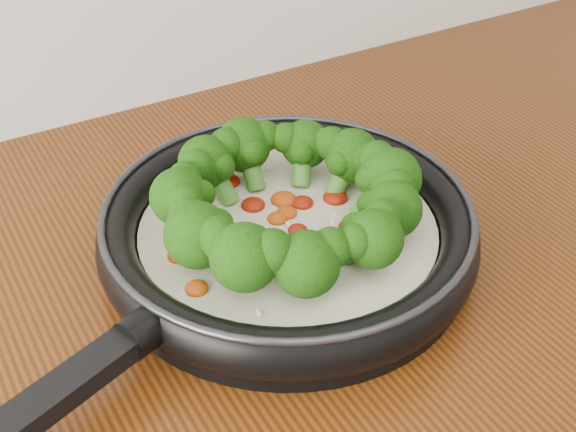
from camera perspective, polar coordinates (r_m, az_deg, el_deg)
skillet at (r=0.73m, az=-0.14°, el=-0.70°), size 0.60×0.47×0.11m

